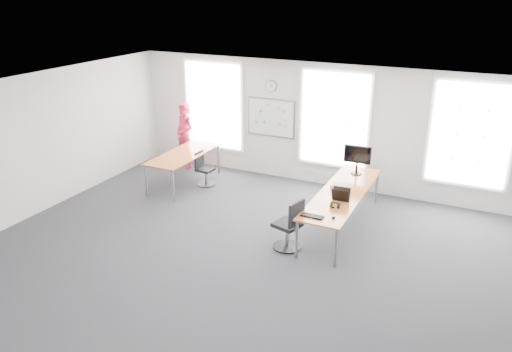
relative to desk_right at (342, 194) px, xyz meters
The scene contains 22 objects.
floor 2.34m from the desk_right, 121.70° to the right, with size 10.00×10.00×0.00m, color #2B2B30.
ceiling 3.18m from the desk_right, 121.70° to the right, with size 10.00×10.00×0.00m, color white.
wall_back 2.53m from the desk_right, 119.00° to the left, with size 10.00×10.00×0.00m, color silver.
wall_front 6.06m from the desk_right, 101.22° to the right, with size 10.00×10.00×0.00m, color silver.
wall_left 6.50m from the desk_right, 162.95° to the right, with size 10.00×10.00×0.00m, color silver.
window_left 4.76m from the desk_right, 153.51° to the left, with size 1.60×0.06×2.20m, color white.
window_mid 2.45m from the desk_right, 112.69° to the left, with size 1.60×0.06×2.20m, color white.
window_right 3.13m from the desk_right, 44.27° to the left, with size 1.60×0.06×2.20m, color white.
desk_right is the anchor object (origin of this frame).
desk_left 4.25m from the desk_right, behind, with size 0.88×2.20×0.80m.
chair_right 1.46m from the desk_right, 115.16° to the right, with size 0.56×0.56×1.01m.
chair_left 3.85m from the desk_right, 168.24° to the left, with size 0.45×0.45×0.85m.
person 5.14m from the desk_right, 161.00° to the left, with size 0.65×0.43×1.78m, color #C5223F.
whiteboard 3.37m from the desk_right, 140.48° to the left, with size 1.20×0.03×0.90m, color white.
wall_clock 3.64m from the desk_right, 140.48° to the left, with size 0.30×0.30×0.04m, color gray.
keyboard 1.36m from the desk_right, 96.85° to the right, with size 0.42×0.15×0.02m, color black.
mouse 1.28m from the desk_right, 80.49° to the right, with size 0.06×0.10×0.04m, color black.
lens_cap 0.82m from the desk_right, 86.03° to the right, with size 0.06×0.06×0.01m, color black.
headphones 0.81m from the desk_right, 83.99° to the right, with size 0.19×0.10×0.11m.
laptop_sleeve 0.50m from the desk_right, 78.00° to the right, with size 0.34×0.19×0.27m.
paper_stack 0.17m from the desk_right, 134.71° to the left, with size 0.32×0.24×0.11m, color beige.
monitor 1.19m from the desk_right, 91.03° to the left, with size 0.59×0.24×0.66m.
Camera 1 is at (3.61, -7.19, 4.72)m, focal length 35.00 mm.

